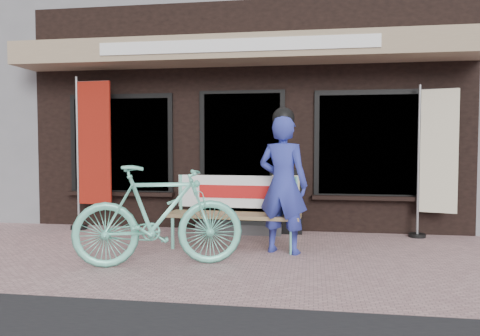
% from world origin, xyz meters
% --- Properties ---
extents(ground, '(70.00, 70.00, 0.00)m').
position_xyz_m(ground, '(0.00, 0.00, 0.00)').
color(ground, '#B4898A').
rests_on(ground, ground).
extents(storefront, '(7.00, 6.77, 6.00)m').
position_xyz_m(storefront, '(0.00, 4.96, 2.99)').
color(storefront, black).
rests_on(storefront, ground).
extents(bench, '(1.75, 0.53, 0.94)m').
position_xyz_m(bench, '(0.10, 0.75, 0.55)').
color(bench, '#6FD9BA').
rests_on(bench, ground).
extents(person, '(0.71, 0.57, 1.82)m').
position_xyz_m(person, '(0.74, 0.51, 0.89)').
color(person, '#2C3699').
rests_on(person, ground).
extents(bicycle, '(1.95, 1.08, 1.13)m').
position_xyz_m(bicycle, '(-0.59, -0.34, 0.56)').
color(bicycle, '#6FD9BA').
rests_on(bicycle, ground).
extents(nobori_red, '(0.71, 0.28, 2.42)m').
position_xyz_m(nobori_red, '(-2.34, 1.62, 1.25)').
color(nobori_red, gray).
rests_on(nobori_red, ground).
extents(nobori_cream, '(0.66, 0.31, 2.22)m').
position_xyz_m(nobori_cream, '(2.84, 1.72, 1.14)').
color(nobori_cream, gray).
rests_on(nobori_cream, ground).
extents(menu_stand, '(0.49, 0.13, 0.98)m').
position_xyz_m(menu_stand, '(0.71, 1.74, 0.50)').
color(menu_stand, black).
rests_on(menu_stand, ground).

